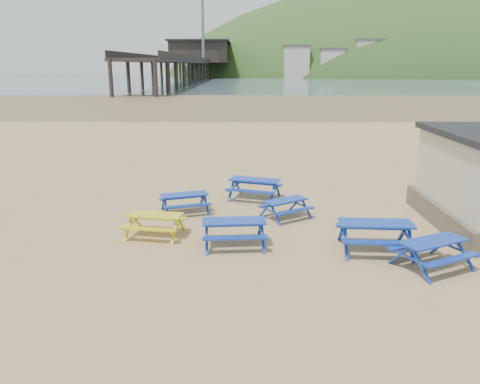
{
  "coord_description": "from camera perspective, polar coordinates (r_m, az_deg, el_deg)",
  "views": [
    {
      "loc": [
        0.55,
        -13.83,
        5.18
      ],
      "look_at": [
        0.36,
        1.5,
        1.0
      ],
      "focal_mm": 35.0,
      "sensor_mm": 36.0,
      "label": 1
    }
  ],
  "objects": [
    {
      "name": "pier",
      "position": [
        192.95,
        -5.0,
        15.28
      ],
      "size": [
        24.0,
        220.0,
        39.29
      ],
      "color": "black",
      "rests_on": "ground"
    },
    {
      "name": "picnic_table_blue_a",
      "position": [
        16.99,
        -6.75,
        -1.37
      ],
      "size": [
        2.01,
        1.81,
        0.7
      ],
      "rotation": [
        0.0,
        0.0,
        0.33
      ],
      "color": "#0D229C",
      "rests_on": "ground"
    },
    {
      "name": "picnic_table_blue_f",
      "position": [
        13.37,
        22.39,
        -6.99
      ],
      "size": [
        2.29,
        2.14,
        0.76
      ],
      "rotation": [
        0.0,
        0.0,
        0.47
      ],
      "color": "#0D229C",
      "rests_on": "ground"
    },
    {
      "name": "picnic_table_yellow",
      "position": [
        14.83,
        -10.31,
        -3.98
      ],
      "size": [
        1.9,
        1.63,
        0.71
      ],
      "rotation": [
        0.0,
        0.0,
        -0.16
      ],
      "color": "#C6C614",
      "rests_on": "ground"
    },
    {
      "name": "picnic_table_blue_b",
      "position": [
        18.58,
        1.79,
        0.37
      ],
      "size": [
        2.33,
        2.08,
        0.82
      ],
      "rotation": [
        0.0,
        0.0,
        -0.31
      ],
      "color": "#0D229C",
      "rests_on": "ground"
    },
    {
      "name": "picnic_table_blue_c",
      "position": [
        16.4,
        5.59,
        -2.03
      ],
      "size": [
        2.0,
        1.91,
        0.66
      ],
      "rotation": [
        0.0,
        0.0,
        0.59
      ],
      "color": "#0D229C",
      "rests_on": "ground"
    },
    {
      "name": "ground",
      "position": [
        14.78,
        -1.48,
        -5.27
      ],
      "size": [
        400.0,
        400.0,
        0.0
      ],
      "primitive_type": "plane",
      "color": "tan",
      "rests_on": "ground"
    },
    {
      "name": "wet_sand",
      "position": [
        69.03,
        0.24,
        10.95
      ],
      "size": [
        400.0,
        400.0,
        0.0
      ],
      "primitive_type": "plane",
      "color": "brown",
      "rests_on": "ground"
    },
    {
      "name": "sea",
      "position": [
        183.9,
        0.53,
        13.64
      ],
      "size": [
        400.0,
        400.0,
        0.0
      ],
      "primitive_type": "plane",
      "color": "#455763",
      "rests_on": "ground"
    },
    {
      "name": "picnic_table_blue_e",
      "position": [
        13.98,
        16.14,
        -5.24
      ],
      "size": [
        2.14,
        1.76,
        0.86
      ],
      "rotation": [
        0.0,
        0.0,
        -0.05
      ],
      "color": "#0D229C",
      "rests_on": "ground"
    },
    {
      "name": "headland_town",
      "position": [
        259.86,
        21.23,
        10.91
      ],
      "size": [
        264.0,
        144.0,
        108.0
      ],
      "color": "#2D4C1E",
      "rests_on": "ground"
    },
    {
      "name": "picnic_table_blue_d",
      "position": [
        13.84,
        -0.73,
        -4.98
      ],
      "size": [
        1.98,
        1.65,
        0.78
      ],
      "rotation": [
        0.0,
        0.0,
        0.08
      ],
      "color": "#0D229C",
      "rests_on": "ground"
    }
  ]
}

